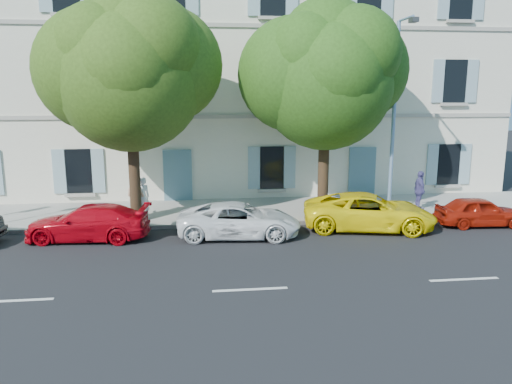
{
  "coord_description": "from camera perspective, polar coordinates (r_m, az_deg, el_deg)",
  "views": [
    {
      "loc": [
        -1.34,
        -16.33,
        5.17
      ],
      "look_at": [
        0.88,
        2.0,
        1.4
      ],
      "focal_mm": 35.0,
      "sensor_mm": 36.0,
      "label": 1
    }
  ],
  "objects": [
    {
      "name": "car_yellow_supercar",
      "position": [
        19.3,
        12.8,
        -2.2
      ],
      "size": [
        5.28,
        3.24,
        1.37
      ],
      "primitive_type": "imported",
      "rotation": [
        0.0,
        0.0,
        1.36
      ],
      "color": "yellow",
      "rests_on": "ground"
    },
    {
      "name": "pedestrian_a",
      "position": [
        20.48,
        -12.83,
        -0.58
      ],
      "size": [
        0.71,
        0.62,
        1.64
      ],
      "primitive_type": "imported",
      "rotation": [
        0.0,
        0.0,
        3.6
      ],
      "color": "white",
      "rests_on": "sidewalk"
    },
    {
      "name": "car_red_hatchback",
      "position": [
        21.17,
        24.23,
        -2.04
      ],
      "size": [
        3.43,
        1.56,
        1.14
      ],
      "primitive_type": "imported",
      "rotation": [
        0.0,
        0.0,
        1.51
      ],
      "color": "#9B1809",
      "rests_on": "ground"
    },
    {
      "name": "ground",
      "position": [
        17.18,
        -2.13,
        -5.98
      ],
      "size": [
        90.0,
        90.0,
        0.0
      ],
      "primitive_type": "plane",
      "color": "black"
    },
    {
      "name": "tree_right",
      "position": [
        20.42,
        7.97,
        12.27
      ],
      "size": [
        5.38,
        5.38,
        8.29
      ],
      "color": "#3A2819",
      "rests_on": "sidewalk"
    },
    {
      "name": "pedestrian_c",
      "position": [
        22.31,
        18.2,
        0.16
      ],
      "size": [
        0.47,
        1.01,
        1.68
      ],
      "primitive_type": "imported",
      "rotation": [
        0.0,
        0.0,
        1.51
      ],
      "color": "#504B8A",
      "rests_on": "sidewalk"
    },
    {
      "name": "car_white_coupe",
      "position": [
        17.9,
        -1.93,
        -3.22
      ],
      "size": [
        4.57,
        2.44,
        1.22
      ],
      "primitive_type": "imported",
      "rotation": [
        0.0,
        0.0,
        1.48
      ],
      "color": "white",
      "rests_on": "ground"
    },
    {
      "name": "building",
      "position": [
        26.58,
        -4.13,
        13.3
      ],
      "size": [
        28.0,
        7.0,
        12.0
      ],
      "primitive_type": "cube",
      "color": "silver",
      "rests_on": "ground"
    },
    {
      "name": "pedestrian_b",
      "position": [
        20.39,
        -13.57,
        -0.56
      ],
      "size": [
        1.06,
        1.02,
        1.71
      ],
      "primitive_type": "imported",
      "rotation": [
        0.0,
        0.0,
        2.5
      ],
      "color": "tan",
      "rests_on": "sidewalk"
    },
    {
      "name": "tree_left",
      "position": [
        19.43,
        -14.25,
        12.5
      ],
      "size": [
        5.47,
        5.47,
        8.48
      ],
      "color": "#3A2819",
      "rests_on": "sidewalk"
    },
    {
      "name": "car_red_coupe",
      "position": [
        18.5,
        -18.65,
        -3.32
      ],
      "size": [
        4.43,
        2.17,
        1.24
      ],
      "primitive_type": "imported",
      "rotation": [
        0.0,
        0.0,
        4.61
      ],
      "color": "#B60512",
      "rests_on": "ground"
    },
    {
      "name": "kerb",
      "position": [
        19.34,
        -2.7,
        -3.73
      ],
      "size": [
        36.0,
        0.16,
        0.16
      ],
      "primitive_type": "cube",
      "color": "#9E998E",
      "rests_on": "ground"
    },
    {
      "name": "sidewalk",
      "position": [
        21.44,
        -3.13,
        -2.23
      ],
      "size": [
        36.0,
        4.5,
        0.15
      ],
      "primitive_type": "cube",
      "color": "#A09E96",
      "rests_on": "ground"
    },
    {
      "name": "street_lamp",
      "position": [
        20.74,
        15.68,
        9.29
      ],
      "size": [
        0.25,
        1.63,
        7.69
      ],
      "color": "#7293BF",
      "rests_on": "sidewalk"
    }
  ]
}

